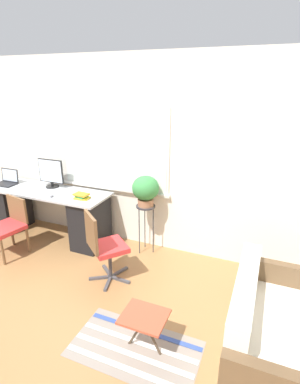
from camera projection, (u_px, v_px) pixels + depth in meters
ground_plane at (84, 256)px, 4.25m from camera, size 14.00×14.00×0.00m
wall_back_with_window at (105, 153)px, 4.40m from camera, size 9.00×0.12×2.70m
desk at (48, 212)px, 4.69m from camera, size 2.04×0.64×0.78m
laptop at (7, 181)px, 4.82m from camera, size 0.34×0.24×0.23m
monitor at (51, 173)px, 4.63m from camera, size 0.44×0.20×0.44m
keyboard at (36, 193)px, 4.41m from camera, size 0.42×0.13×0.02m
mouse at (52, 196)px, 4.28m from camera, size 0.04×0.07×0.03m
book_stack at (82, 196)px, 4.21m from camera, size 0.21×0.16×0.08m
desk_chair_wooden at (9, 224)px, 4.21m from camera, size 0.52×0.52×0.81m
office_chair_swivel at (104, 245)px, 3.59m from camera, size 0.57×0.57×0.92m
couch_loveseat at (276, 342)px, 2.48m from camera, size 0.82×1.33×0.86m
plant_stand at (146, 211)px, 4.18m from camera, size 0.27×0.27×0.72m
potted_plant at (146, 189)px, 4.07m from camera, size 0.37×0.37×0.43m
floor_rug_striped at (135, 348)px, 2.78m from camera, size 1.19×0.66×0.01m
folding_stool at (144, 319)px, 2.66m from camera, size 0.40×0.34×0.39m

